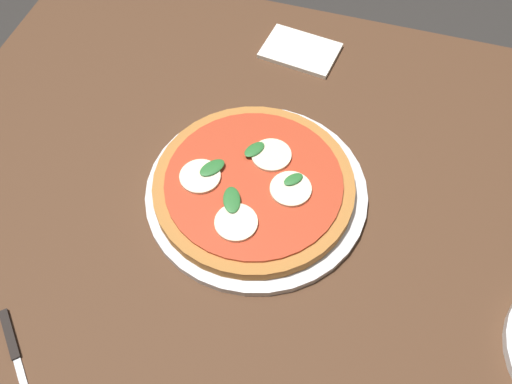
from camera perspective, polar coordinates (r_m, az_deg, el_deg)
The scene contains 6 objects.
ground_plane at distance 1.49m, azimuth 1.98°, elevation -16.12°, with size 6.00×6.00×0.00m, color #2D2B28.
dining_table at distance 0.93m, azimuth 3.06°, elevation -4.70°, with size 1.17×0.87×0.72m.
serving_tray at distance 0.83m, azimuth -0.00°, elevation -0.15°, with size 0.33×0.33×0.01m, color silver.
pizza at distance 0.82m, azimuth -0.18°, elevation 0.90°, with size 0.29×0.29×0.03m.
napkin at distance 1.04m, azimuth 4.50°, elevation 14.07°, with size 0.13×0.09×0.01m, color white.
knife at distance 0.79m, azimuth -23.07°, elevation -15.24°, with size 0.14×0.14×0.01m.
Camera 1 is at (-0.08, 0.44, 1.42)m, focal length 39.53 mm.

